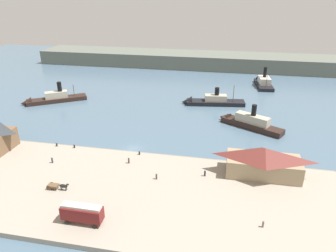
{
  "coord_description": "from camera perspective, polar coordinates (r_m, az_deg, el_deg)",
  "views": [
    {
      "loc": [
        26.67,
        -79.63,
        43.95
      ],
      "look_at": [
        7.87,
        14.1,
        2.0
      ],
      "focal_mm": 33.79,
      "sensor_mm": 36.0,
      "label": 1
    }
  ],
  "objects": [
    {
      "name": "seawall_edge",
      "position": [
        91.54,
        -7.05,
        -4.84
      ],
      "size": [
        110.0,
        0.8,
        1.0
      ],
      "primitive_type": "cube",
      "color": "gray",
      "rests_on": "ground"
    },
    {
      "name": "mooring_post_west",
      "position": [
        88.71,
        -5.19,
        -4.9
      ],
      "size": [
        0.44,
        0.44,
        0.9
      ],
      "primitive_type": "cylinder",
      "color": "black",
      "rests_on": "quay_promenade"
    },
    {
      "name": "ferry_moored_east",
      "position": [
        162.75,
        16.75,
        7.61
      ],
      "size": [
        8.47,
        20.37,
        11.71
      ],
      "color": "black",
      "rests_on": "ground"
    },
    {
      "name": "street_tram",
      "position": [
        66.26,
        -15.25,
        -14.81
      ],
      "size": [
        8.27,
        2.7,
        4.1
      ],
      "color": "maroon",
      "rests_on": "quay_promenade"
    },
    {
      "name": "mooring_post_east",
      "position": [
        98.45,
        -19.43,
        -3.21
      ],
      "size": [
        0.44,
        0.44,
        0.9
      ],
      "primitive_type": "cylinder",
      "color": "black",
      "rests_on": "quay_promenade"
    },
    {
      "name": "ground_plane",
      "position": [
        94.78,
        -6.37,
        -4.09
      ],
      "size": [
        320.0,
        320.0,
        0.0
      ],
      "primitive_type": "plane",
      "color": "slate"
    },
    {
      "name": "ferry_outer_harbor",
      "position": [
        140.61,
        -20.51,
        4.58
      ],
      "size": [
        24.51,
        18.29,
        9.72
      ],
      "color": "black",
      "rests_on": "ground"
    },
    {
      "name": "pedestrian_near_east_shed",
      "position": [
        79.26,
        6.67,
        -8.47
      ],
      "size": [
        0.42,
        0.42,
        1.69
      ],
      "color": "#232328",
      "rests_on": "quay_promenade"
    },
    {
      "name": "pedestrian_near_west_shed",
      "position": [
        77.61,
        -2.1,
        -9.06
      ],
      "size": [
        0.42,
        0.42,
        1.72
      ],
      "color": "#4C3D33",
      "rests_on": "quay_promenade"
    },
    {
      "name": "ferry_approaching_west",
      "position": [
        111.4,
        14.04,
        0.72
      ],
      "size": [
        22.52,
        15.24,
        9.58
      ],
      "color": "black",
      "rests_on": "ground"
    },
    {
      "name": "ferry_shed_customs_shed",
      "position": [
        81.3,
        16.89,
        -6.12
      ],
      "size": [
        18.11,
        8.29,
        7.35
      ],
      "color": "#998466",
      "rests_on": "quay_promenade"
    },
    {
      "name": "quay_promenade",
      "position": [
        76.89,
        -11.33,
        -11.16
      ],
      "size": [
        110.0,
        36.0,
        1.2
      ],
      "primitive_type": "cube",
      "color": "#9E9384",
      "rests_on": "ground"
    },
    {
      "name": "mooring_post_center_west",
      "position": [
        95.91,
        -16.55,
        -3.54
      ],
      "size": [
        0.44,
        0.44,
        0.9
      ],
      "primitive_type": "cylinder",
      "color": "black",
      "rests_on": "quay_promenade"
    },
    {
      "name": "ferry_near_quay",
      "position": [
        130.51,
        7.26,
        4.44
      ],
      "size": [
        26.03,
        8.64,
        9.91
      ],
      "color": "black",
      "rests_on": "ground"
    },
    {
      "name": "far_headland",
      "position": [
        195.62,
        3.34,
        11.87
      ],
      "size": [
        180.0,
        24.0,
        8.0
      ],
      "primitive_type": "cube",
      "color": "#60665B",
      "rests_on": "ground"
    },
    {
      "name": "horse_cart",
      "position": [
        78.25,
        -19.37,
        -10.14
      ],
      "size": [
        5.41,
        1.64,
        1.87
      ],
      "color": "brown",
      "rests_on": "quay_promenade"
    },
    {
      "name": "pedestrian_near_cart",
      "position": [
        89.66,
        -20.17,
        -5.81
      ],
      "size": [
        0.43,
        0.43,
        1.75
      ],
      "color": "#33384C",
      "rests_on": "quay_promenade"
    },
    {
      "name": "pedestrian_at_waters_edge",
      "position": [
        84.73,
        -7.09,
        -6.18
      ],
      "size": [
        0.44,
        0.44,
        1.78
      ],
      "color": "#4C3D33",
      "rests_on": "quay_promenade"
    },
    {
      "name": "pedestrian_standing_center",
      "position": [
        66.72,
        16.78,
        -16.59
      ],
      "size": [
        0.39,
        0.39,
        1.56
      ],
      "color": "#6B5B4C",
      "rests_on": "quay_promenade"
    }
  ]
}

